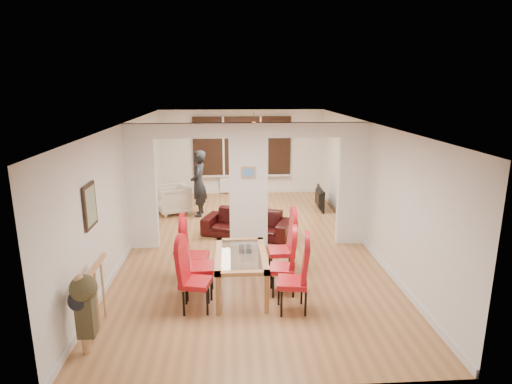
{
  "coord_description": "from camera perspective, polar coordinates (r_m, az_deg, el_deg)",
  "views": [
    {
      "loc": [
        -0.37,
        -8.65,
        3.37
      ],
      "look_at": [
        0.2,
        0.6,
        1.01
      ],
      "focal_mm": 30.0,
      "sensor_mm": 36.0,
      "label": 1
    }
  ],
  "objects": [
    {
      "name": "dining_chair_lb",
      "position": [
        7.03,
        -7.57,
        -9.26
      ],
      "size": [
        0.47,
        0.47,
        1.15
      ],
      "primitive_type": null,
      "rotation": [
        0.0,
        0.0,
        0.02
      ],
      "color": "#AA1119",
      "rests_on": "floor"
    },
    {
      "name": "coffee_table",
      "position": [
        11.73,
        -0.7,
        -1.89
      ],
      "size": [
        0.92,
        0.5,
        0.2
      ],
      "primitive_type": null,
      "rotation": [
        0.0,
        0.0,
        0.07
      ],
      "color": "black",
      "rests_on": "floor"
    },
    {
      "name": "shoes",
      "position": [
        8.88,
        -1.47,
        -7.65
      ],
      "size": [
        0.25,
        0.27,
        0.1
      ],
      "primitive_type": null,
      "color": "black",
      "rests_on": "floor"
    },
    {
      "name": "person",
      "position": [
        11.14,
        -7.67,
        1.13
      ],
      "size": [
        0.64,
        0.43,
        1.72
      ],
      "primitive_type": "imported",
      "rotation": [
        0.0,
        0.0,
        -1.6
      ],
      "color": "black",
      "rests_on": "floor"
    },
    {
      "name": "wall_poster",
      "position": [
        6.83,
        -21.27,
        -1.73
      ],
      "size": [
        0.04,
        0.52,
        0.67
      ],
      "primitive_type": "cube",
      "color": "gray",
      "rests_on": "room_walls"
    },
    {
      "name": "sofa",
      "position": [
        9.72,
        -1.26,
        -4.21
      ],
      "size": [
        2.11,
        1.4,
        0.57
      ],
      "primitive_type": "imported",
      "rotation": [
        0.0,
        0.0,
        -0.35
      ],
      "color": "black",
      "rests_on": "floor"
    },
    {
      "name": "radiator",
      "position": [
        13.41,
        -1.83,
        1.04
      ],
      "size": [
        1.4,
        0.08,
        0.5
      ],
      "primitive_type": "cube",
      "color": "white",
      "rests_on": "floor"
    },
    {
      "name": "dining_table",
      "position": [
        7.14,
        -1.99,
        -10.77
      ],
      "size": [
        0.83,
        1.47,
        0.69
      ],
      "primitive_type": null,
      "color": "#A16B3B",
      "rests_on": "floor"
    },
    {
      "name": "television",
      "position": [
        11.91,
        8.1,
        -0.83
      ],
      "size": [
        1.03,
        0.17,
        0.59
      ],
      "primitive_type": "imported",
      "rotation": [
        0.0,
        0.0,
        1.53
      ],
      "color": "black",
      "rests_on": "floor"
    },
    {
      "name": "divider_wall",
      "position": [
        8.9,
        -1.02,
        0.84
      ],
      "size": [
        5.0,
        0.18,
        2.6
      ],
      "primitive_type": "cube",
      "color": "white",
      "rests_on": "floor"
    },
    {
      "name": "room_walls",
      "position": [
        8.9,
        -1.02,
        0.84
      ],
      "size": [
        5.0,
        9.0,
        2.6
      ],
      "primitive_type": null,
      "color": "silver",
      "rests_on": "floor"
    },
    {
      "name": "dining_chair_rc",
      "position": [
        7.66,
        3.34,
        -7.26
      ],
      "size": [
        0.46,
        0.46,
        1.12
      ],
      "primitive_type": null,
      "rotation": [
        0.0,
        0.0,
        0.03
      ],
      "color": "#AA1119",
      "rests_on": "floor"
    },
    {
      "name": "dining_chair_ra",
      "position": [
        6.55,
        4.86,
        -11.24
      ],
      "size": [
        0.51,
        0.51,
        1.1
      ],
      "primitive_type": null,
      "rotation": [
        0.0,
        0.0,
        -0.17
      ],
      "color": "#AA1119",
      "rests_on": "floor"
    },
    {
      "name": "floor",
      "position": [
        9.29,
        -0.98,
        -6.98
      ],
      "size": [
        5.0,
        9.0,
        0.01
      ],
      "primitive_type": "cube",
      "color": "#A67143",
      "rests_on": "ground"
    },
    {
      "name": "dining_chair_la",
      "position": [
        6.62,
        -8.05,
        -11.22
      ],
      "size": [
        0.51,
        0.51,
        1.07
      ],
      "primitive_type": null,
      "rotation": [
        0.0,
        0.0,
        -0.23
      ],
      "color": "#AA1119",
      "rests_on": "floor"
    },
    {
      "name": "pillar_photo",
      "position": [
        8.74,
        -1.0,
        2.61
      ],
      "size": [
        0.3,
        0.03,
        0.25
      ],
      "primitive_type": "cube",
      "color": "#4C8CD8",
      "rests_on": "divider_wall"
    },
    {
      "name": "bowl",
      "position": [
        11.69,
        -0.18,
        -1.3
      ],
      "size": [
        0.21,
        0.21,
        0.05
      ],
      "primitive_type": "imported",
      "color": "black",
      "rests_on": "coffee_table"
    },
    {
      "name": "armchair",
      "position": [
        11.58,
        -10.98,
        -0.98
      ],
      "size": [
        1.04,
        1.05,
        0.75
      ],
      "primitive_type": "imported",
      "rotation": [
        0.0,
        0.0,
        -1.2
      ],
      "color": "beige",
      "rests_on": "floor"
    },
    {
      "name": "bay_window_blinds",
      "position": [
        13.23,
        -1.88,
        6.15
      ],
      "size": [
        3.0,
        0.08,
        1.8
      ],
      "primitive_type": "cube",
      "color": "black",
      "rests_on": "room_walls"
    },
    {
      "name": "stair_newel",
      "position": [
        6.42,
        -20.65,
        -12.75
      ],
      "size": [
        0.4,
        1.2,
        1.1
      ],
      "primitive_type": null,
      "color": "tan",
      "rests_on": "floor"
    },
    {
      "name": "pendant_light",
      "position": [
        12.03,
        -0.29,
        8.46
      ],
      "size": [
        0.36,
        0.36,
        0.36
      ],
      "primitive_type": "sphere",
      "color": "orange",
      "rests_on": "room_walls"
    },
    {
      "name": "dining_chair_lc",
      "position": [
        7.53,
        -8.05,
        -7.92
      ],
      "size": [
        0.45,
        0.45,
        1.08
      ],
      "primitive_type": null,
      "rotation": [
        0.0,
        0.0,
        -0.05
      ],
      "color": "#AA1119",
      "rests_on": "floor"
    },
    {
      "name": "dining_chair_rb",
      "position": [
        7.07,
        3.54,
        -9.57
      ],
      "size": [
        0.48,
        0.48,
        1.02
      ],
      "primitive_type": null,
      "rotation": [
        0.0,
        0.0,
        -0.18
      ],
      "color": "#AA1119",
      "rests_on": "floor"
    },
    {
      "name": "bottle",
      "position": [
        11.62,
        -0.4,
        -0.76
      ],
      "size": [
        0.07,
        0.07,
        0.3
      ],
      "primitive_type": "cylinder",
      "color": "#143F19",
      "rests_on": "coffee_table"
    }
  ]
}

